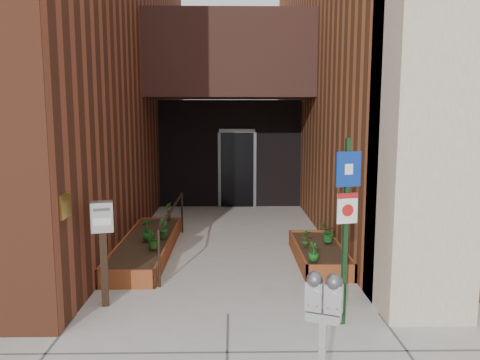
{
  "coord_description": "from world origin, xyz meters",
  "views": [
    {
      "loc": [
        0.06,
        -5.84,
        2.62
      ],
      "look_at": [
        0.19,
        1.8,
        1.53
      ],
      "focal_mm": 35.0,
      "sensor_mm": 36.0,
      "label": 1
    }
  ],
  "objects": [
    {
      "name": "ground",
      "position": [
        0.0,
        0.0,
        0.0
      ],
      "size": [
        80.0,
        80.0,
        0.0
      ],
      "primitive_type": "plane",
      "color": "#9E9991",
      "rests_on": "ground"
    },
    {
      "name": "architecture",
      "position": [
        -0.18,
        6.89,
        4.98
      ],
      "size": [
        20.0,
        14.6,
        10.0
      ],
      "color": "brown",
      "rests_on": "ground"
    },
    {
      "name": "planter_left",
      "position": [
        -1.55,
        2.7,
        0.13
      ],
      "size": [
        0.9,
        3.6,
        0.3
      ],
      "color": "maroon",
      "rests_on": "ground"
    },
    {
      "name": "planter_right",
      "position": [
        1.6,
        2.2,
        0.13
      ],
      "size": [
        0.8,
        2.2,
        0.3
      ],
      "color": "maroon",
      "rests_on": "ground"
    },
    {
      "name": "handrail",
      "position": [
        -1.05,
        2.65,
        0.75
      ],
      "size": [
        0.04,
        3.34,
        0.9
      ],
      "color": "black",
      "rests_on": "ground"
    },
    {
      "name": "parking_meter",
      "position": [
        0.8,
        -2.22,
        1.04
      ],
      "size": [
        0.31,
        0.21,
        1.35
      ],
      "color": "#B5B5B7",
      "rests_on": "ground"
    },
    {
      "name": "sign_post",
      "position": [
        1.45,
        -0.31,
        1.43
      ],
      "size": [
        0.31,
        0.11,
        2.33
      ],
      "color": "#123218",
      "rests_on": "ground"
    },
    {
      "name": "payment_dropbox",
      "position": [
        -1.69,
        0.32,
        1.05
      ],
      "size": [
        0.33,
        0.28,
        1.45
      ],
      "color": "black",
      "rests_on": "ground"
    },
    {
      "name": "shrub_left_a",
      "position": [
        -1.3,
        2.07,
        0.47
      ],
      "size": [
        0.4,
        0.4,
        0.34
      ],
      "primitive_type": "imported",
      "rotation": [
        0.0,
        0.0,
        0.4
      ],
      "color": "#24601B",
      "rests_on": "planter_left"
    },
    {
      "name": "shrub_left_b",
      "position": [
        -1.25,
        2.77,
        0.48
      ],
      "size": [
        0.28,
        0.28,
        0.36
      ],
      "primitive_type": "imported",
      "rotation": [
        0.0,
        0.0,
        2.28
      ],
      "color": "#1E5B1A",
      "rests_on": "planter_left"
    },
    {
      "name": "shrub_left_c",
      "position": [
        -1.51,
        2.58,
        0.49
      ],
      "size": [
        0.3,
        0.3,
        0.38
      ],
      "primitive_type": "imported",
      "rotation": [
        0.0,
        0.0,
        3.98
      ],
      "color": "#1B5A19",
      "rests_on": "planter_left"
    },
    {
      "name": "shrub_left_d",
      "position": [
        -1.36,
        4.3,
        0.49
      ],
      "size": [
        0.27,
        0.27,
        0.38
      ],
      "primitive_type": "imported",
      "rotation": [
        0.0,
        0.0,
        5.19
      ],
      "color": "#275819",
      "rests_on": "planter_left"
    },
    {
      "name": "shrub_right_a",
      "position": [
        1.35,
        1.3,
        0.46
      ],
      "size": [
        0.24,
        0.24,
        0.31
      ],
      "primitive_type": "imported",
      "rotation": [
        0.0,
        0.0,
        0.99
      ],
      "color": "#19581A",
      "rests_on": "planter_right"
    },
    {
      "name": "shrub_right_b",
      "position": [
        1.35,
        2.11,
        0.46
      ],
      "size": [
        0.17,
        0.17,
        0.31
      ],
      "primitive_type": "imported",
      "rotation": [
        0.0,
        0.0,
        3.16
      ],
      "color": "#215217",
      "rests_on": "planter_right"
    },
    {
      "name": "shrub_right_c",
      "position": [
        1.81,
        2.39,
        0.48
      ],
      "size": [
        0.35,
        0.35,
        0.36
      ],
      "primitive_type": "imported",
      "rotation": [
        0.0,
        0.0,
        4.62
      ],
      "color": "#164F1C",
      "rests_on": "planter_right"
    }
  ]
}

